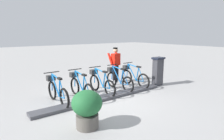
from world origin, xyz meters
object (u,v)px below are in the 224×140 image
bike_docked_2 (101,83)px  bike_docked_4 (57,91)px  bike_docked_3 (80,87)px  planter_bush (87,107)px  bike_docked_1 (118,79)px  bike_docked_0 (134,77)px  worker_near_rack (115,63)px  payment_kiosk (158,71)px

bike_docked_2 → bike_docked_4: 1.76m
bike_docked_3 → planter_bush: size_ratio=1.77×
bike_docked_2 → bike_docked_1: bearing=-90.0°
bike_docked_1 → bike_docked_3: 1.76m
bike_docked_0 → bike_docked_3: same height
bike_docked_4 → bike_docked_1: bearing=-90.0°
bike_docked_0 → worker_near_rack: bearing=10.9°
payment_kiosk → bike_docked_0: size_ratio=0.74×
worker_near_rack → planter_bush: (-3.14, 3.33, -0.37)m
bike_docked_3 → worker_near_rack: 2.69m
bike_docked_3 → bike_docked_4: size_ratio=1.00×
payment_kiosk → bike_docked_0: 1.12m
planter_bush → bike_docked_1: bearing=-51.9°
worker_near_rack → payment_kiosk: bearing=-145.1°
worker_near_rack → planter_bush: size_ratio=1.71×
bike_docked_0 → bike_docked_4: size_ratio=1.00×
bike_docked_1 → bike_docked_0: bearing=-90.0°
bike_docked_1 → bike_docked_3: (0.00, 1.76, 0.00)m
planter_bush → bike_docked_0: bearing=-59.5°
bike_docked_0 → bike_docked_4: bearing=90.0°
bike_docked_3 → worker_near_rack: (1.06, -2.43, 0.48)m
bike_docked_2 → worker_near_rack: bearing=-55.8°
bike_docked_3 → planter_bush: bearing=156.6°
bike_docked_1 → worker_near_rack: (1.06, -0.67, 0.48)m
bike_docked_1 → bike_docked_2: 0.88m
bike_docked_1 → bike_docked_2: bearing=90.0°
bike_docked_0 → planter_bush: bearing=120.5°
bike_docked_2 → worker_near_rack: worker_near_rack is taller
payment_kiosk → bike_docked_1: (0.57, 1.81, -0.24)m
bike_docked_2 → planter_bush: bike_docked_2 is taller
payment_kiosk → bike_docked_0: bearing=58.5°
bike_docked_1 → bike_docked_4: size_ratio=1.00×
bike_docked_1 → payment_kiosk: bearing=-107.5°
bike_docked_3 → bike_docked_0: bearing=-90.0°
planter_bush → bike_docked_2: bearing=-40.5°
payment_kiosk → bike_docked_1: bearing=72.5°
bike_docked_4 → planter_bush: bearing=179.4°
bike_docked_4 → worker_near_rack: 3.51m
bike_docked_0 → planter_bush: 4.11m
bike_docked_1 → bike_docked_4: 2.64m
bike_docked_0 → planter_bush: bike_docked_0 is taller
bike_docked_0 → bike_docked_2: same height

